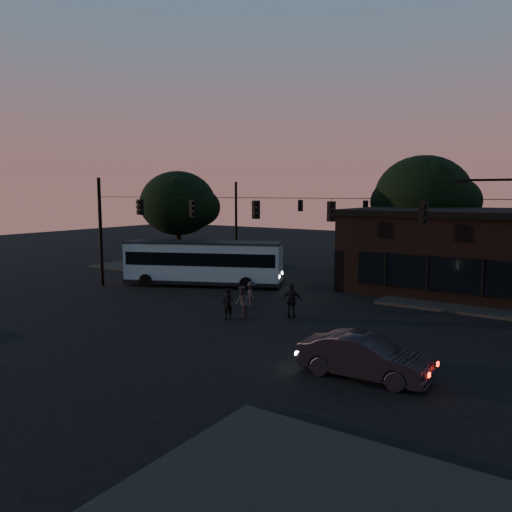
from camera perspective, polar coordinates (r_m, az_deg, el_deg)
The scene contains 13 objects.
ground at distance 24.95m, azimuth -5.16°, elevation -7.82°, with size 120.00×120.00×0.00m, color black.
sidewalk_far_left at distance 44.30m, azimuth -7.89°, elevation -1.13°, with size 14.00×10.00×0.15m, color black.
building at distance 35.43m, azimuth 23.52°, elevation 0.54°, with size 15.40×10.41×5.40m.
tree_behind at distance 42.22m, azimuth 18.53°, elevation 6.49°, with size 7.60×7.60×9.43m.
tree_left at distance 43.10m, azimuth -8.90°, elevation 5.96°, with size 6.40×6.40×8.30m.
signal_rig_near at distance 27.39m, azimuth -0.00°, elevation 3.01°, with size 26.24×0.30×7.50m.
signal_rig_far at distance 41.64m, azimuth 12.36°, elevation 3.96°, with size 26.24×0.30×7.50m.
bus at distance 35.09m, azimuth -6.02°, elevation -0.55°, with size 11.07×6.79×3.09m.
car at distance 18.25m, azimuth 12.30°, elevation -11.17°, with size 1.60×4.60×1.52m, color black.
pedestrian_a at distance 25.67m, azimuth -3.23°, elevation -5.48°, with size 0.60×0.40×1.65m, color black.
pedestrian_b at distance 25.87m, azimuth -1.62°, elevation -5.30°, with size 0.83×0.65×1.71m, color #342F30.
pedestrian_c at distance 25.97m, azimuth 4.11°, elevation -5.12°, with size 1.08×0.45×1.84m, color black.
pedestrian_d at distance 28.22m, azimuth -0.50°, elevation -4.44°, with size 0.98×0.56×1.52m, color black.
Camera 1 is at (15.18, -18.71, 6.47)m, focal length 35.00 mm.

